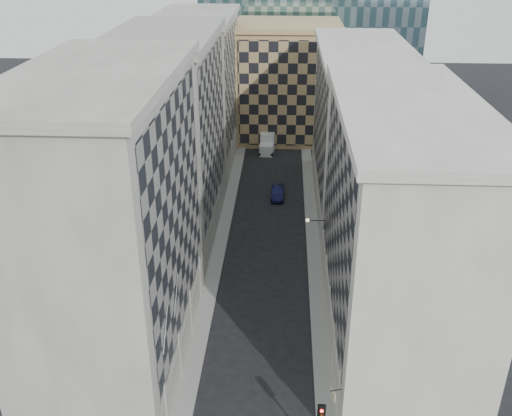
% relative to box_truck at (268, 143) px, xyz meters
% --- Properties ---
extents(sidewalk_west, '(1.50, 100.00, 0.15)m').
position_rel_box_truck_xyz_m(sidewalk_west, '(-4.29, -30.10, -1.20)').
color(sidewalk_west, gray).
rests_on(sidewalk_west, ground).
extents(sidewalk_east, '(1.50, 100.00, 0.15)m').
position_rel_box_truck_xyz_m(sidewalk_east, '(6.21, -30.10, -1.20)').
color(sidewalk_east, gray).
rests_on(sidewalk_east, ground).
extents(bldg_left_a, '(10.80, 22.80, 23.70)m').
position_rel_box_truck_xyz_m(bldg_left_a, '(-9.92, -49.10, 10.55)').
color(bldg_left_a, gray).
rests_on(bldg_left_a, ground).
extents(bldg_left_b, '(10.80, 22.80, 22.70)m').
position_rel_box_truck_xyz_m(bldg_left_b, '(-9.92, -27.10, 10.05)').
color(bldg_left_b, gray).
rests_on(bldg_left_b, ground).
extents(bldg_left_c, '(10.80, 22.80, 21.70)m').
position_rel_box_truck_xyz_m(bldg_left_c, '(-9.92, -5.10, 9.55)').
color(bldg_left_c, gray).
rests_on(bldg_left_c, ground).
extents(bldg_right_a, '(10.80, 26.80, 20.70)m').
position_rel_box_truck_xyz_m(bldg_right_a, '(11.84, -45.10, 9.04)').
color(bldg_right_a, '#ADA99E').
rests_on(bldg_right_a, ground).
extents(bldg_right_b, '(10.80, 28.80, 19.70)m').
position_rel_box_truck_xyz_m(bldg_right_b, '(11.85, -18.10, 8.57)').
color(bldg_right_b, '#ADA99E').
rests_on(bldg_right_b, ground).
extents(tan_block, '(16.80, 14.80, 18.80)m').
position_rel_box_truck_xyz_m(tan_block, '(2.96, 7.79, 8.16)').
color(tan_block, tan).
rests_on(tan_block, ground).
extents(flagpoles_left, '(0.10, 6.33, 2.33)m').
position_rel_box_truck_xyz_m(flagpoles_left, '(-4.94, -54.10, 6.72)').
color(flagpoles_left, gray).
rests_on(flagpoles_left, ground).
extents(bracket_lamp, '(1.98, 0.36, 0.36)m').
position_rel_box_truck_xyz_m(bracket_lamp, '(5.34, -36.10, 4.92)').
color(bracket_lamp, black).
rests_on(bracket_lamp, ground).
extents(box_truck, '(2.53, 5.48, 2.94)m').
position_rel_box_truck_xyz_m(box_truck, '(0.00, 0.00, 0.00)').
color(box_truck, silver).
rests_on(box_truck, ground).
extents(dark_car, '(1.68, 4.63, 1.52)m').
position_rel_box_truck_xyz_m(dark_car, '(1.94, -17.67, -0.52)').
color(dark_car, '#0F1137').
rests_on(dark_car, ground).
extents(shop_sign, '(0.85, 0.75, 0.85)m').
position_rel_box_truck_xyz_m(shop_sign, '(6.37, -57.10, 2.55)').
color(shop_sign, black).
rests_on(shop_sign, ground).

